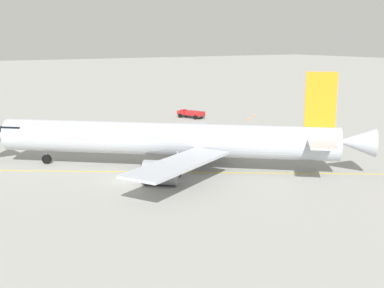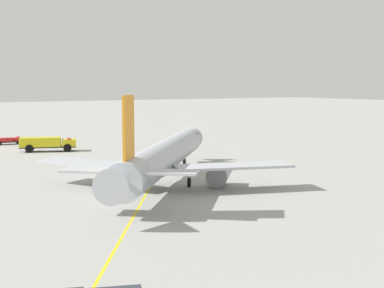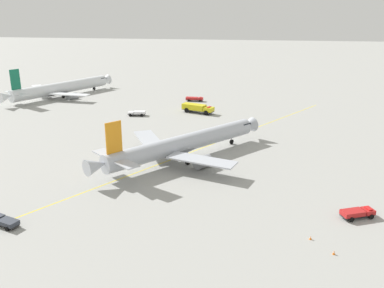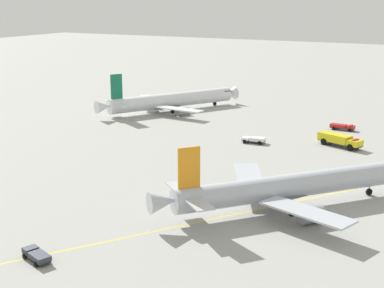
{
  "view_description": "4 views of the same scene",
  "coord_description": "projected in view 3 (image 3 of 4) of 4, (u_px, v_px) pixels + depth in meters",
  "views": [
    {
      "loc": [
        -20.72,
        -45.85,
        14.27
      ],
      "look_at": [
        8.2,
        1.42,
        2.63
      ],
      "focal_mm": 47.2,
      "sensor_mm": 36.0,
      "label": 1
    },
    {
      "loc": [
        62.65,
        -29.57,
        11.94
      ],
      "look_at": [
        6.12,
        5.53,
        4.65
      ],
      "focal_mm": 51.92,
      "sensor_mm": 36.0,
      "label": 2
    },
    {
      "loc": [
        85.8,
        15.45,
        30.51
      ],
      "look_at": [
        1.95,
        3.33,
        2.1
      ],
      "focal_mm": 39.14,
      "sensor_mm": 36.0,
      "label": 3
    },
    {
      "loc": [
        82.55,
        26.33,
        30.65
      ],
      "look_at": [
        -0.64,
        -17.75,
        5.91
      ],
      "focal_mm": 53.05,
      "sensor_mm": 36.0,
      "label": 4
    }
  ],
  "objects": [
    {
      "name": "ground_plane",
      "position": [
        178.0,
        150.0,
        92.31
      ],
      "size": [
        600.0,
        600.0,
        0.0
      ],
      "primitive_type": "plane",
      "color": "#9E9E99"
    },
    {
      "name": "airliner_main",
      "position": [
        182.0,
        145.0,
        85.64
      ],
      "size": [
        35.25,
        31.36,
        10.91
      ],
      "rotation": [
        0.0,
        0.0,
        2.44
      ],
      "color": "#B2B7C1",
      "rests_on": "ground_plane"
    },
    {
      "name": "airliner_secondary",
      "position": [
        60.0,
        89.0,
        144.46
      ],
      "size": [
        39.74,
        27.17,
        11.49
      ],
      "rotation": [
        0.0,
        0.0,
        2.63
      ],
      "color": "silver",
      "rests_on": "ground_plane"
    },
    {
      "name": "pushback_tug_truck",
      "position": [
        137.0,
        113.0,
        120.12
      ],
      "size": [
        2.86,
        5.13,
        1.3
      ],
      "rotation": [
        0.0,
        0.0,
        4.84
      ],
      "color": "#232326",
      "rests_on": "ground_plane"
    },
    {
      "name": "baggage_truck_truck",
      "position": [
        5.0,
        221.0,
        60.33
      ],
      "size": [
        3.09,
        4.64,
        1.22
      ],
      "rotation": [
        0.0,
        0.0,
        4.37
      ],
      "color": "#232326",
      "rests_on": "ground_plane"
    },
    {
      "name": "fire_tender_truck",
      "position": [
        197.0,
        108.0,
        122.95
      ],
      "size": [
        5.93,
        9.94,
        2.5
      ],
      "rotation": [
        0.0,
        0.0,
        1.21
      ],
      "color": "#232326",
      "rests_on": "ground_plane"
    },
    {
      "name": "ops_pickup_truck",
      "position": [
        357.0,
        213.0,
        62.64
      ],
      "size": [
        3.68,
        5.37,
        1.41
      ],
      "rotation": [
        0.0,
        0.0,
        1.97
      ],
      "color": "#232326",
      "rests_on": "ground_plane"
    },
    {
      "name": "ops_pickup_truck_extra",
      "position": [
        194.0,
        99.0,
        138.04
      ],
      "size": [
        2.3,
        5.7,
        1.41
      ],
      "rotation": [
        0.0,
        0.0,
        1.53
      ],
      "color": "#232326",
      "rests_on": "ground_plane"
    },
    {
      "name": "taxiway_centreline",
      "position": [
        157.0,
        165.0,
        83.53
      ],
      "size": [
        116.37,
        77.25,
        0.01
      ],
      "rotation": [
        0.0,
        0.0,
        2.56
      ],
      "color": "yellow",
      "rests_on": "ground_plane"
    },
    {
      "name": "safety_cone_near",
      "position": [
        311.0,
        238.0,
        56.98
      ],
      "size": [
        0.36,
        0.36,
        0.55
      ],
      "color": "orange",
      "rests_on": "ground_plane"
    },
    {
      "name": "safety_cone_mid",
      "position": [
        334.0,
        253.0,
        53.57
      ],
      "size": [
        0.36,
        0.36,
        0.55
      ],
      "color": "orange",
      "rests_on": "ground_plane"
    }
  ]
}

